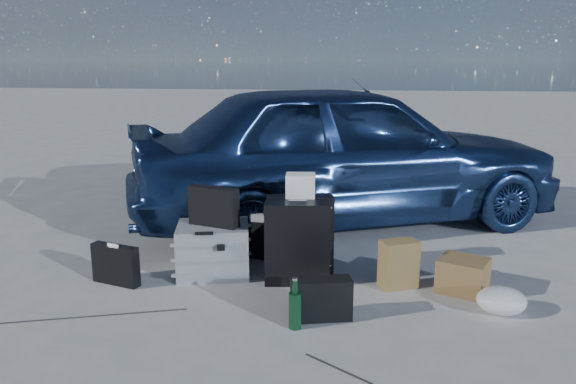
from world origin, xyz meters
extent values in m
plane|color=beige|center=(0.00, 0.00, 0.00)|extent=(60.00, 60.00, 0.00)
imported|color=navy|center=(0.37, 2.15, 0.77)|extent=(4.88, 3.47, 1.54)
cube|color=gray|center=(-0.64, 0.47, 0.21)|extent=(0.66, 0.58, 0.42)
cube|color=black|center=(-0.63, 0.46, 0.58)|extent=(0.44, 0.23, 0.32)
cube|color=black|center=(-1.35, 0.16, 0.16)|extent=(0.42, 0.21, 0.32)
cube|color=black|center=(0.06, 0.36, 0.33)|extent=(0.52, 0.23, 0.66)
cube|color=black|center=(0.06, 0.61, 0.32)|extent=(0.57, 0.31, 0.65)
cube|color=white|center=(0.06, 0.60, 0.74)|extent=(0.25, 0.20, 0.19)
cube|color=black|center=(-0.21, 0.97, 0.17)|extent=(0.74, 0.44, 0.35)
cube|color=white|center=(-0.20, 0.95, 0.38)|extent=(0.39, 0.32, 0.06)
cube|color=black|center=(-0.18, 0.95, 0.44)|extent=(0.29, 0.24, 0.06)
cube|color=olive|center=(0.85, 0.38, 0.19)|extent=(0.33, 0.27, 0.37)
cube|color=olive|center=(1.33, 0.36, 0.13)|extent=(0.44, 0.42, 0.26)
ellipsoid|color=silver|center=(1.53, 0.00, 0.09)|extent=(0.37, 0.32, 0.19)
cube|color=black|center=(0.30, -0.25, 0.14)|extent=(0.43, 0.25, 0.29)
cylinder|color=black|center=(0.14, -0.41, 0.17)|extent=(0.10, 0.10, 0.34)
camera|label=1|loc=(0.54, -3.78, 1.72)|focal=35.00mm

